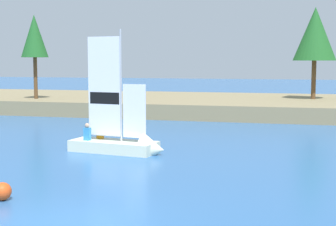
{
  "coord_description": "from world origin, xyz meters",
  "views": [
    {
      "loc": [
        5.39,
        -10.7,
        3.94
      ],
      "look_at": [
        -1.1,
        14.75,
        1.2
      ],
      "focal_mm": 53.44,
      "sensor_mm": 36.0,
      "label": 1
    }
  ],
  "objects_px": {
    "shoreline_tree_midleft": "(315,34)",
    "channel_buoy": "(2,191)",
    "sailboat": "(126,143)",
    "shoreline_tree_left": "(34,37)"
  },
  "relations": [
    {
      "from": "sailboat",
      "to": "shoreline_tree_left",
      "type": "bearing_deg",
      "value": 138.8
    },
    {
      "from": "shoreline_tree_left",
      "to": "shoreline_tree_midleft",
      "type": "relative_size",
      "value": 0.92
    },
    {
      "from": "shoreline_tree_midleft",
      "to": "channel_buoy",
      "type": "height_order",
      "value": "shoreline_tree_midleft"
    },
    {
      "from": "shoreline_tree_midleft",
      "to": "sailboat",
      "type": "bearing_deg",
      "value": -113.08
    },
    {
      "from": "shoreline_tree_left",
      "to": "shoreline_tree_midleft",
      "type": "xyz_separation_m",
      "value": [
        20.66,
        5.01,
        0.18
      ]
    },
    {
      "from": "shoreline_tree_midleft",
      "to": "sailboat",
      "type": "relative_size",
      "value": 1.22
    },
    {
      "from": "channel_buoy",
      "to": "sailboat",
      "type": "bearing_deg",
      "value": 82.73
    },
    {
      "from": "shoreline_tree_left",
      "to": "channel_buoy",
      "type": "height_order",
      "value": "shoreline_tree_left"
    },
    {
      "from": "shoreline_tree_left",
      "to": "sailboat",
      "type": "bearing_deg",
      "value": -49.62
    },
    {
      "from": "shoreline_tree_midleft",
      "to": "channel_buoy",
      "type": "bearing_deg",
      "value": -108.8
    }
  ]
}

